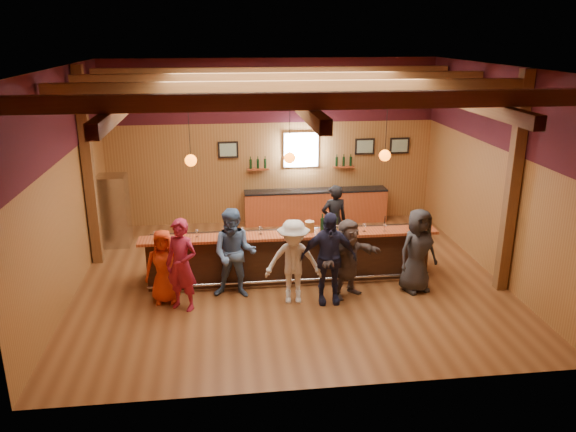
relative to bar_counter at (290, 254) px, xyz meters
The scene contains 27 objects.
room 2.69m from the bar_counter, 100.24° to the right, with size 9.04×9.00×4.52m.
bar_counter is the anchor object (origin of this frame).
back_bar_cabinet 3.76m from the bar_counter, 71.66° to the left, with size 4.00×0.52×0.95m.
window 4.17m from the bar_counter, 78.34° to the left, with size 0.95×0.09×0.95m.
framed_pictures 4.42m from the bar_counter, 66.46° to the left, with size 5.35×0.05×0.45m.
wine_shelves 3.97m from the bar_counter, 78.14° to the left, with size 3.00×0.18×0.30m.
pendant_lights 2.19m from the bar_counter, 96.37° to the right, with size 4.24×0.24×1.37m.
stainless_fridge 4.81m from the bar_counter, 149.24° to the left, with size 0.70×0.70×1.80m, color silver.
customer_orange 2.77m from the bar_counter, 160.71° to the right, with size 0.74×0.48×1.51m, color #BD3211.
customer_redvest 2.60m from the bar_counter, 150.57° to the right, with size 0.67×0.44×1.83m, color maroon.
customer_denim 1.54m from the bar_counter, 145.21° to the right, with size 0.91×0.71×1.86m, color #496793.
customer_white 1.29m from the bar_counter, 93.59° to the right, with size 1.12×0.64×1.73m, color beige.
customer_navy 1.51m from the bar_counter, 65.42° to the right, with size 1.10×0.46×1.88m, color #1C1D38.
customer_brown 1.54m from the bar_counter, 46.23° to the right, with size 1.52×0.48×1.64m, color #4F423F.
customer_dark 2.75m from the bar_counter, 22.13° to the right, with size 0.87×0.56×1.77m, color #282729.
bartender 1.66m from the bar_counter, 42.09° to the left, with size 0.64×0.42×1.76m, color black.
ice_bucket 0.84m from the bar_counter, 29.83° to the right, with size 0.21×0.21×0.23m, color olive.
bottle_a 1.03m from the bar_counter, 20.55° to the right, with size 0.08×0.08×0.39m.
bottle_b 1.23m from the bar_counter, ahead, with size 0.08×0.08×0.35m.
glass_a 2.92m from the bar_counter, behind, with size 0.07×0.07×0.16m.
glass_b 2.10m from the bar_counter, behind, with size 0.07×0.07×0.17m.
glass_c 1.61m from the bar_counter, 169.08° to the right, with size 0.07×0.07×0.17m.
glass_d 1.30m from the bar_counter, 163.01° to the right, with size 0.08×0.08×0.19m.
glass_e 1.01m from the bar_counter, 157.86° to the right, with size 0.08×0.08×0.18m.
glass_f 1.27m from the bar_counter, 24.23° to the right, with size 0.09×0.09×0.19m.
glass_g 1.75m from the bar_counter, 12.85° to the right, with size 0.08×0.08×0.18m.
glass_h 2.15m from the bar_counter, 11.35° to the right, with size 0.08×0.08×0.17m.
Camera 1 is at (-1.39, -11.16, 5.17)m, focal length 35.00 mm.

